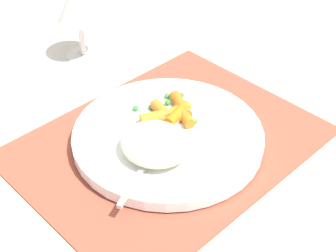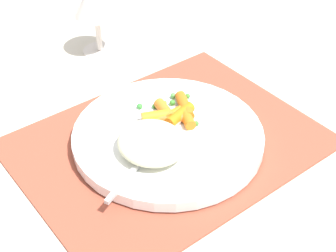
{
  "view_description": "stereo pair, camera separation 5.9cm",
  "coord_description": "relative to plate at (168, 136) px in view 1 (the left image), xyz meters",
  "views": [
    {
      "loc": [
        -0.37,
        -0.38,
        0.47
      ],
      "look_at": [
        0.0,
        0.0,
        0.03
      ],
      "focal_mm": 53.65,
      "sensor_mm": 36.0,
      "label": 1
    },
    {
      "loc": [
        -0.33,
        -0.42,
        0.47
      ],
      "look_at": [
        0.0,
        0.0,
        0.03
      ],
      "focal_mm": 53.65,
      "sensor_mm": 36.0,
      "label": 2
    }
  ],
  "objects": [
    {
      "name": "ground_plane",
      "position": [
        0.0,
        0.0,
        -0.01
      ],
      "size": [
        2.4,
        2.4,
        0.0
      ],
      "primitive_type": "plane",
      "color": "beige"
    },
    {
      "name": "placemat",
      "position": [
        0.0,
        0.0,
        -0.01
      ],
      "size": [
        0.41,
        0.31,
        0.01
      ],
      "primitive_type": "cube",
      "color": "#9E4733",
      "rests_on": "ground_plane"
    },
    {
      "name": "plate",
      "position": [
        0.0,
        0.0,
        0.0
      ],
      "size": [
        0.27,
        0.27,
        0.02
      ],
      "primitive_type": "cylinder",
      "color": "white",
      "rests_on": "placemat"
    },
    {
      "name": "rice_mound",
      "position": [
        -0.04,
        -0.02,
        0.02
      ],
      "size": [
        0.09,
        0.09,
        0.03
      ],
      "primitive_type": "ellipsoid",
      "color": "beige",
      "rests_on": "plate"
    },
    {
      "name": "carrot_portion",
      "position": [
        0.03,
        0.02,
        0.02
      ],
      "size": [
        0.09,
        0.08,
        0.02
      ],
      "color": "orange",
      "rests_on": "plate"
    },
    {
      "name": "pea_scatter",
      "position": [
        0.03,
        0.03,
        0.01
      ],
      "size": [
        0.09,
        0.09,
        0.01
      ],
      "color": "green",
      "rests_on": "plate"
    },
    {
      "name": "fork",
      "position": [
        -0.04,
        -0.02,
        0.01
      ],
      "size": [
        0.18,
        0.09,
        0.01
      ],
      "color": "beige",
      "rests_on": "plate"
    },
    {
      "name": "wine_glass",
      "position": [
        0.06,
        0.28,
        0.09
      ],
      "size": [
        0.08,
        0.08,
        0.14
      ],
      "color": "silver",
      "rests_on": "ground_plane"
    }
  ]
}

